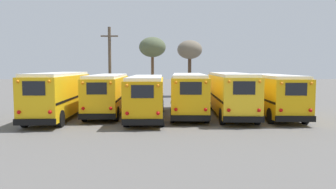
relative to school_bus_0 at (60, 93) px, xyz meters
The scene contains 10 objects.
ground_plane 8.11m from the school_bus_0, ahead, with size 160.00×160.00×0.00m, color #5B5956.
school_bus_0 is the anchor object (origin of this frame).
school_bus_1 3.77m from the school_bus_0, 33.37° to the left, with size 2.66×10.07×3.10m.
school_bus_2 6.29m from the school_bus_0, ahead, with size 2.53×9.72×3.04m.
school_bus_3 9.54m from the school_bus_0, ahead, with size 2.95×10.26×3.17m.
school_bus_4 12.62m from the school_bus_0, ahead, with size 2.94×10.85×3.24m.
school_bus_5 15.75m from the school_bus_0, ahead, with size 2.78×10.11×3.12m.
utility_pole 11.24m from the school_bus_0, 80.14° to the left, with size 1.80×0.31×7.87m.
bare_tree_0 21.60m from the school_bus_0, 59.21° to the left, with size 3.17×3.17×7.12m.
bare_tree_1 14.47m from the school_bus_0, 63.00° to the left, with size 2.92×2.92×6.98m.
Camera 1 is at (-0.33, -24.59, 3.65)m, focal length 35.00 mm.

